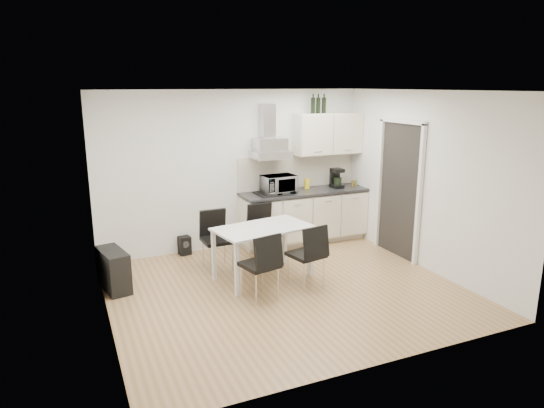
# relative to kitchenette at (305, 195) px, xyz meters

# --- Properties ---
(ground) EXTENTS (4.50, 4.50, 0.00)m
(ground) POSITION_rel_kitchenette_xyz_m (-1.19, -1.73, -0.83)
(ground) COLOR tan
(ground) RESTS_ON ground
(wall_back) EXTENTS (4.50, 0.10, 2.60)m
(wall_back) POSITION_rel_kitchenette_xyz_m (-1.19, 0.27, 0.47)
(wall_back) COLOR white
(wall_back) RESTS_ON ground
(wall_front) EXTENTS (4.50, 0.10, 2.60)m
(wall_front) POSITION_rel_kitchenette_xyz_m (-1.19, -3.73, 0.47)
(wall_front) COLOR white
(wall_front) RESTS_ON ground
(wall_left) EXTENTS (0.10, 4.00, 2.60)m
(wall_left) POSITION_rel_kitchenette_xyz_m (-3.44, -1.73, 0.47)
(wall_left) COLOR white
(wall_left) RESTS_ON ground
(wall_right) EXTENTS (0.10, 4.00, 2.60)m
(wall_right) POSITION_rel_kitchenette_xyz_m (1.06, -1.73, 0.47)
(wall_right) COLOR white
(wall_right) RESTS_ON ground
(ceiling) EXTENTS (4.50, 4.50, 0.00)m
(ceiling) POSITION_rel_kitchenette_xyz_m (-1.19, -1.73, 1.77)
(ceiling) COLOR white
(ceiling) RESTS_ON wall_back
(doorway) EXTENTS (0.08, 1.04, 2.10)m
(doorway) POSITION_rel_kitchenette_xyz_m (1.02, -1.18, 0.22)
(doorway) COLOR white
(doorway) RESTS_ON ground
(kitchenette) EXTENTS (2.22, 0.64, 2.52)m
(kitchenette) POSITION_rel_kitchenette_xyz_m (0.00, 0.00, 0.00)
(kitchenette) COLOR beige
(kitchenette) RESTS_ON ground
(dining_table) EXTENTS (1.42, 0.97, 0.75)m
(dining_table) POSITION_rel_kitchenette_xyz_m (-1.30, -1.24, -0.17)
(dining_table) COLOR white
(dining_table) RESTS_ON ground
(chair_far_left) EXTENTS (0.45, 0.51, 0.88)m
(chair_far_left) POSITION_rel_kitchenette_xyz_m (-1.79, -0.67, -0.39)
(chair_far_left) COLOR black
(chair_far_left) RESTS_ON ground
(chair_far_right) EXTENTS (0.44, 0.50, 0.88)m
(chair_far_right) POSITION_rel_kitchenette_xyz_m (-1.02, -0.61, -0.39)
(chair_far_right) COLOR black
(chair_far_right) RESTS_ON ground
(chair_near_left) EXTENTS (0.54, 0.59, 0.88)m
(chair_near_left) POSITION_rel_kitchenette_xyz_m (-1.60, -1.84, -0.39)
(chair_near_left) COLOR black
(chair_near_left) RESTS_ON ground
(chair_near_right) EXTENTS (0.53, 0.58, 0.88)m
(chair_near_right) POSITION_rel_kitchenette_xyz_m (-0.88, -1.73, -0.39)
(chair_near_right) COLOR black
(chair_near_right) RESTS_ON ground
(guitar_amp) EXTENTS (0.41, 0.70, 0.55)m
(guitar_amp) POSITION_rel_kitchenette_xyz_m (-3.28, -0.81, -0.56)
(guitar_amp) COLOR black
(guitar_amp) RESTS_ON ground
(floor_speaker) EXTENTS (0.20, 0.19, 0.30)m
(floor_speaker) POSITION_rel_kitchenette_xyz_m (-2.09, 0.17, -0.68)
(floor_speaker) COLOR black
(floor_speaker) RESTS_ON ground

